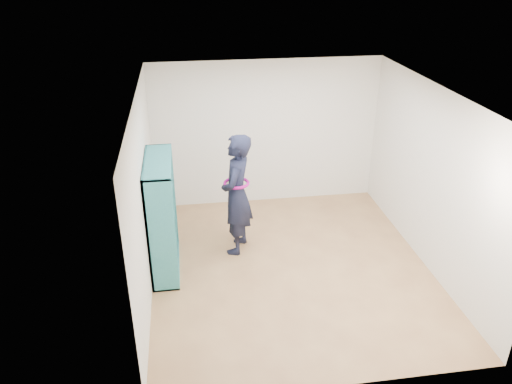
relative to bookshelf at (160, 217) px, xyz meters
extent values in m
plane|color=#936642|center=(1.83, -0.32, -0.82)|extent=(4.50, 4.50, 0.00)
plane|color=white|center=(1.83, -0.32, 1.78)|extent=(4.50, 4.50, 0.00)
cube|color=silver|center=(-0.17, -0.32, 0.48)|extent=(0.02, 4.50, 2.60)
cube|color=silver|center=(3.83, -0.32, 0.48)|extent=(0.02, 4.50, 2.60)
cube|color=silver|center=(1.83, 1.93, 0.48)|extent=(4.00, 0.02, 2.60)
cube|color=silver|center=(1.83, -2.57, 0.48)|extent=(4.00, 0.02, 2.60)
cube|color=teal|center=(0.03, -0.61, 0.02)|extent=(0.37, 0.03, 1.68)
cube|color=teal|center=(0.03, 0.63, 0.02)|extent=(0.37, 0.03, 1.68)
cube|color=teal|center=(0.03, 0.01, -0.81)|extent=(0.37, 1.26, 0.03)
cube|color=teal|center=(0.03, 0.01, 0.85)|extent=(0.37, 1.26, 0.03)
cube|color=teal|center=(-0.14, 0.01, 0.02)|extent=(0.03, 1.26, 1.68)
cube|color=teal|center=(0.03, -0.19, 0.02)|extent=(0.34, 0.03, 1.63)
cube|color=teal|center=(0.03, 0.21, 0.02)|extent=(0.34, 0.03, 1.63)
cube|color=teal|center=(0.03, 0.01, -0.39)|extent=(0.34, 1.21, 0.03)
cube|color=teal|center=(0.03, 0.01, 0.02)|extent=(0.34, 1.21, 0.03)
cube|color=teal|center=(0.03, 0.01, 0.43)|extent=(0.34, 1.21, 0.03)
cube|color=beige|center=(0.05, -0.40, -0.74)|extent=(0.23, 0.15, 0.09)
cube|color=black|center=(0.06, -0.46, -0.22)|extent=(0.19, 0.17, 0.31)
cube|color=maroon|center=(0.06, -0.46, 0.17)|extent=(0.19, 0.17, 0.27)
cube|color=silver|center=(0.05, -0.40, 0.47)|extent=(0.23, 0.15, 0.06)
cube|color=navy|center=(0.06, -0.05, -0.64)|extent=(0.19, 0.17, 0.29)
cube|color=brown|center=(0.06, -0.05, -0.26)|extent=(0.19, 0.17, 0.23)
cube|color=#BFB28C|center=(0.05, 0.00, 0.08)|extent=(0.23, 0.15, 0.09)
cube|color=#26594C|center=(0.06, -0.05, 0.59)|extent=(0.19, 0.17, 0.30)
cube|color=beige|center=(0.06, 0.35, -0.63)|extent=(0.19, 0.17, 0.30)
cube|color=black|center=(0.05, 0.40, -0.35)|extent=(0.23, 0.15, 0.06)
cube|color=maroon|center=(0.06, 0.35, 0.17)|extent=(0.19, 0.17, 0.27)
cube|color=silver|center=(0.06, 0.35, 0.60)|extent=(0.19, 0.17, 0.31)
imported|color=black|center=(1.12, 0.32, 0.12)|extent=(0.66, 0.80, 1.88)
torus|color=#AD0D82|center=(1.12, 0.32, 0.31)|extent=(0.50, 0.50, 0.04)
cube|color=silver|center=(1.00, 0.46, 0.24)|extent=(0.04, 0.10, 0.13)
cube|color=black|center=(1.00, 0.46, 0.24)|extent=(0.03, 0.10, 0.12)
camera|label=1|loc=(0.42, -6.29, 3.42)|focal=35.00mm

